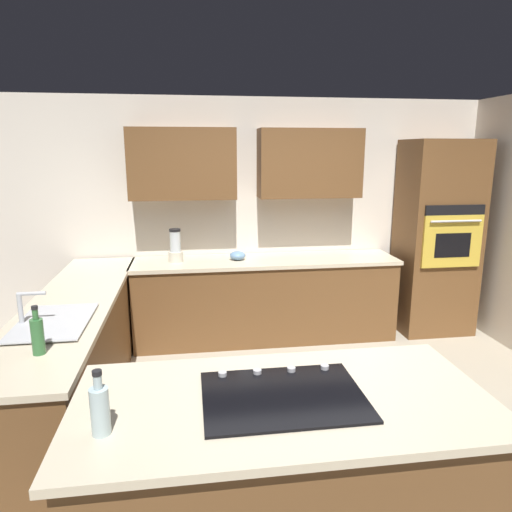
# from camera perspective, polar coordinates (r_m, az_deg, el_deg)

# --- Properties ---
(ground_plane) EXTENTS (14.00, 14.00, 0.00)m
(ground_plane) POSITION_cam_1_polar(r_m,az_deg,el_deg) (3.78, 7.22, -19.92)
(ground_plane) COLOR #9E937F
(wall_back) EXTENTS (6.00, 0.44, 2.60)m
(wall_back) POSITION_cam_1_polar(r_m,az_deg,el_deg) (5.19, 0.94, 6.41)
(wall_back) COLOR silver
(wall_back) RESTS_ON ground
(lower_cabinets_back) EXTENTS (2.80, 0.60, 0.86)m
(lower_cabinets_back) POSITION_cam_1_polar(r_m,az_deg,el_deg) (5.10, 1.15, -5.54)
(lower_cabinets_back) COLOR brown
(lower_cabinets_back) RESTS_ON ground
(countertop_back) EXTENTS (2.84, 0.64, 0.04)m
(countertop_back) POSITION_cam_1_polar(r_m,az_deg,el_deg) (4.97, 1.18, -0.61)
(countertop_back) COLOR beige
(countertop_back) RESTS_ON lower_cabinets_back
(lower_cabinets_side) EXTENTS (0.60, 2.90, 0.86)m
(lower_cabinets_side) POSITION_cam_1_polar(r_m,az_deg,el_deg) (4.05, -21.15, -11.45)
(lower_cabinets_side) COLOR brown
(lower_cabinets_side) RESTS_ON ground
(countertop_side) EXTENTS (0.64, 2.94, 0.04)m
(countertop_side) POSITION_cam_1_polar(r_m,az_deg,el_deg) (3.90, -21.68, -5.38)
(countertop_side) COLOR beige
(countertop_side) RESTS_ON lower_cabinets_side
(island_base) EXTENTS (1.90, 0.88, 0.86)m
(island_base) POSITION_cam_1_polar(r_m,az_deg,el_deg) (2.56, 3.21, -26.15)
(island_base) COLOR brown
(island_base) RESTS_ON ground
(island_top) EXTENTS (1.98, 0.96, 0.04)m
(island_top) POSITION_cam_1_polar(r_m,az_deg,el_deg) (2.30, 3.36, -17.41)
(island_top) COLOR beige
(island_top) RESTS_ON island_base
(wall_oven) EXTENTS (0.80, 0.66, 2.16)m
(wall_oven) POSITION_cam_1_polar(r_m,az_deg,el_deg) (5.58, 21.37, 2.07)
(wall_oven) COLOR brown
(wall_oven) RESTS_ON ground
(sink_unit) EXTENTS (0.46, 0.70, 0.23)m
(sink_unit) POSITION_cam_1_polar(r_m,az_deg,el_deg) (3.42, -23.79, -7.39)
(sink_unit) COLOR #515456
(sink_unit) RESTS_ON countertop_side
(cooktop) EXTENTS (0.76, 0.56, 0.03)m
(cooktop) POSITION_cam_1_polar(r_m,az_deg,el_deg) (2.29, 3.34, -16.75)
(cooktop) COLOR black
(cooktop) RESTS_ON island_top
(blender) EXTENTS (0.15, 0.15, 0.35)m
(blender) POSITION_cam_1_polar(r_m,az_deg,el_deg) (4.89, -9.89, 1.01)
(blender) COLOR beige
(blender) RESTS_ON countertop_back
(mixing_bowl) EXTENTS (0.17, 0.17, 0.09)m
(mixing_bowl) POSITION_cam_1_polar(r_m,az_deg,el_deg) (4.93, -2.28, 0.06)
(mixing_bowl) COLOR #668CB2
(mixing_bowl) RESTS_ON countertop_back
(dish_soap_bottle) EXTENTS (0.07, 0.07, 0.29)m
(dish_soap_bottle) POSITION_cam_1_polar(r_m,az_deg,el_deg) (2.94, -25.31, -8.78)
(dish_soap_bottle) COLOR #336B38
(dish_soap_bottle) RESTS_ON countertop_side
(oil_bottle) EXTENTS (0.08, 0.08, 0.28)m
(oil_bottle) POSITION_cam_1_polar(r_m,az_deg,el_deg) (2.08, -18.67, -17.41)
(oil_bottle) COLOR silver
(oil_bottle) RESTS_ON island_top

